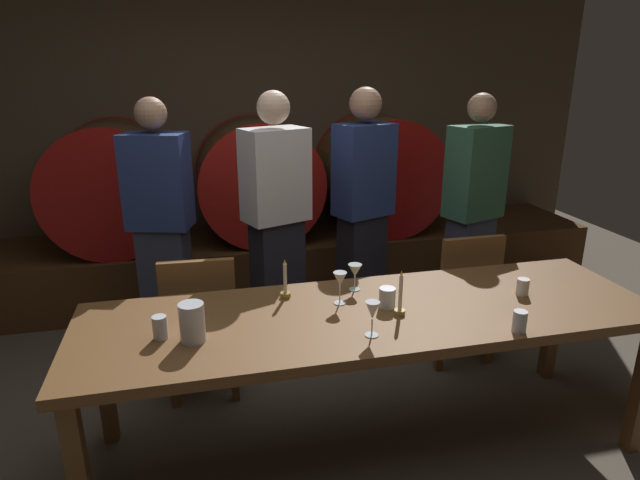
% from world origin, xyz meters
% --- Properties ---
extents(ground_plane, '(8.40, 8.40, 0.00)m').
position_xyz_m(ground_plane, '(0.00, 0.00, 0.00)').
color(ground_plane, brown).
extents(back_wall, '(6.46, 0.24, 2.84)m').
position_xyz_m(back_wall, '(0.00, 2.65, 1.42)').
color(back_wall, brown).
rests_on(back_wall, ground).
extents(barrel_shelf, '(5.82, 0.90, 0.47)m').
position_xyz_m(barrel_shelf, '(0.00, 2.10, 0.24)').
color(barrel_shelf, '#4C2D16').
rests_on(barrel_shelf, ground).
extents(wine_barrel_left, '(0.98, 0.79, 0.98)m').
position_xyz_m(wine_barrel_left, '(-1.09, 2.10, 0.96)').
color(wine_barrel_left, '#513319').
rests_on(wine_barrel_left, barrel_shelf).
extents(wine_barrel_center, '(0.98, 0.79, 0.98)m').
position_xyz_m(wine_barrel_center, '(0.03, 2.10, 0.96)').
color(wine_barrel_center, '#513319').
rests_on(wine_barrel_center, barrel_shelf).
extents(wine_barrel_right, '(0.98, 0.79, 0.98)m').
position_xyz_m(wine_barrel_right, '(1.08, 2.10, 0.96)').
color(wine_barrel_right, brown).
rests_on(wine_barrel_right, barrel_shelf).
extents(dining_table, '(2.73, 0.81, 0.75)m').
position_xyz_m(dining_table, '(0.29, -0.06, 0.69)').
color(dining_table, brown).
rests_on(dining_table, ground).
extents(chair_left, '(0.42, 0.42, 0.88)m').
position_xyz_m(chair_left, '(-0.50, 0.59, 0.49)').
color(chair_left, brown).
rests_on(chair_left, ground).
extents(chair_right, '(0.40, 0.40, 0.88)m').
position_xyz_m(chair_right, '(1.12, 0.60, 0.49)').
color(chair_right, brown).
rests_on(chair_right, ground).
extents(guest_far_left, '(0.43, 0.34, 1.68)m').
position_xyz_m(guest_far_left, '(-0.70, 1.14, 0.86)').
color(guest_far_left, '#33384C').
rests_on(guest_far_left, ground).
extents(guest_center_left, '(0.44, 0.36, 1.72)m').
position_xyz_m(guest_center_left, '(-0.00, 0.94, 0.88)').
color(guest_center_left, black).
rests_on(guest_center_left, ground).
extents(guest_center_right, '(0.44, 0.36, 1.72)m').
position_xyz_m(guest_center_right, '(0.64, 1.19, 0.89)').
color(guest_center_right, black).
rests_on(guest_center_right, ground).
extents(guest_far_right, '(0.44, 0.35, 1.68)m').
position_xyz_m(guest_far_right, '(1.41, 1.05, 0.86)').
color(guest_far_right, '#33384C').
rests_on(guest_far_right, ground).
extents(candle_left, '(0.05, 0.05, 0.20)m').
position_xyz_m(candle_left, '(-0.08, 0.19, 0.81)').
color(candle_left, olive).
rests_on(candle_left, dining_table).
extents(candle_right, '(0.05, 0.05, 0.22)m').
position_xyz_m(candle_right, '(0.40, -0.13, 0.82)').
color(candle_right, olive).
rests_on(candle_right, dining_table).
extents(pitcher, '(0.11, 0.11, 0.17)m').
position_xyz_m(pitcher, '(-0.53, -0.16, 0.84)').
color(pitcher, silver).
rests_on(pitcher, dining_table).
extents(wine_glass_left, '(0.07, 0.07, 0.16)m').
position_xyz_m(wine_glass_left, '(0.17, 0.06, 0.88)').
color(wine_glass_left, white).
rests_on(wine_glass_left, dining_table).
extents(wine_glass_center, '(0.06, 0.06, 0.16)m').
position_xyz_m(wine_glass_center, '(0.21, -0.29, 0.87)').
color(wine_glass_center, white).
rests_on(wine_glass_center, dining_table).
extents(wine_glass_right, '(0.07, 0.07, 0.14)m').
position_xyz_m(wine_glass_right, '(0.28, 0.20, 0.86)').
color(wine_glass_right, silver).
rests_on(wine_glass_right, dining_table).
extents(cup_far_left, '(0.06, 0.06, 0.10)m').
position_xyz_m(cup_far_left, '(-0.67, -0.10, 0.81)').
color(cup_far_left, silver).
rests_on(cup_far_left, dining_table).
extents(cup_center_left, '(0.08, 0.08, 0.10)m').
position_xyz_m(cup_center_left, '(0.37, -0.04, 0.80)').
color(cup_center_left, silver).
rests_on(cup_center_left, dining_table).
extents(cup_center_right, '(0.06, 0.06, 0.10)m').
position_xyz_m(cup_center_right, '(0.85, -0.41, 0.80)').
color(cup_center_right, silver).
rests_on(cup_center_right, dining_table).
extents(cup_far_right, '(0.06, 0.06, 0.08)m').
position_xyz_m(cup_far_right, '(1.09, -0.06, 0.80)').
color(cup_far_right, white).
rests_on(cup_far_right, dining_table).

